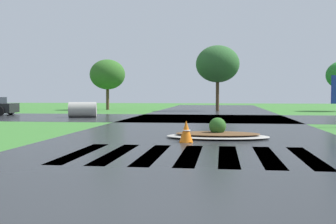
# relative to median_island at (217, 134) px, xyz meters

# --- Properties ---
(asphalt_roadway) EXTENTS (9.52, 80.00, 0.01)m
(asphalt_roadway) POSITION_rel_median_island_xyz_m (-0.61, 0.72, -0.13)
(asphalt_roadway) COLOR #232628
(asphalt_roadway) RESTS_ON ground
(asphalt_cross_road) EXTENTS (90.00, 8.57, 0.01)m
(asphalt_cross_road) POSITION_rel_median_island_xyz_m (-0.61, 11.08, -0.13)
(asphalt_cross_road) COLOR #232628
(asphalt_cross_road) RESTS_ON ground
(crosswalk_stripes) EXTENTS (5.85, 3.55, 0.01)m
(crosswalk_stripes) POSITION_rel_median_island_xyz_m (-0.61, -3.86, -0.13)
(crosswalk_stripes) COLOR white
(crosswalk_stripes) RESTS_ON ground
(median_island) EXTENTS (3.38, 1.80, 0.68)m
(median_island) POSITION_rel_median_island_xyz_m (0.00, 0.00, 0.00)
(median_island) COLOR #9E9B93
(median_island) RESTS_ON ground
(drainage_pipe_stack) EXTENTS (1.87, 1.34, 0.95)m
(drainage_pipe_stack) POSITION_rel_median_island_xyz_m (-8.45, 11.08, 0.34)
(drainage_pipe_stack) COLOR #9E9B93
(drainage_pipe_stack) RESTS_ON ground
(traffic_cone) EXTENTS (0.42, 0.42, 0.66)m
(traffic_cone) POSITION_rel_median_island_xyz_m (-0.92, -1.30, 0.19)
(traffic_cone) COLOR orange
(traffic_cone) RESTS_ON ground
(background_treeline) EXTENTS (35.99, 4.86, 5.60)m
(background_treeline) POSITION_rel_median_island_xyz_m (-5.35, 22.60, 3.39)
(background_treeline) COLOR #4C3823
(background_treeline) RESTS_ON ground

